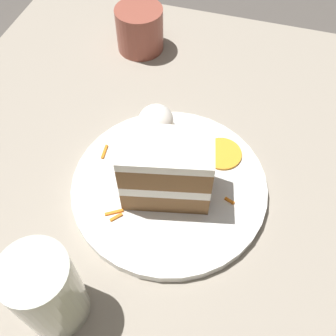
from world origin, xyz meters
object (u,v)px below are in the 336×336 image
(cream_dollop, at_px, (155,121))
(drinking_glass, at_px, (49,294))
(plate, at_px, (168,186))
(cake_slice, at_px, (164,170))
(orange_garnish, at_px, (222,154))
(coffee_mug, at_px, (140,28))

(cream_dollop, relative_size, drinking_glass, 0.49)
(plate, bearing_deg, cream_dollop, -152.30)
(plate, bearing_deg, cake_slice, -0.83)
(orange_garnish, bearing_deg, coffee_mug, -137.48)
(plate, bearing_deg, drinking_glass, -20.93)
(orange_garnish, bearing_deg, cake_slice, -35.86)
(cake_slice, xyz_separation_m, cream_dollop, (-0.11, -0.05, -0.03))
(plate, relative_size, drinking_glass, 2.25)
(coffee_mug, bearing_deg, orange_garnish, 42.52)
(cake_slice, xyz_separation_m, orange_garnish, (-0.09, 0.06, -0.05))
(cream_dollop, distance_m, orange_garnish, 0.11)
(cream_dollop, xyz_separation_m, coffee_mug, (-0.21, -0.10, 0.01))
(cream_dollop, distance_m, drinking_glass, 0.30)
(cream_dollop, bearing_deg, coffee_mug, -155.16)
(plate, bearing_deg, orange_garnish, 138.74)
(cream_dollop, bearing_deg, orange_garnish, 82.06)
(plate, xyz_separation_m, orange_garnish, (-0.07, 0.06, 0.01))
(drinking_glass, distance_m, coffee_mug, 0.51)
(cake_slice, xyz_separation_m, drinking_glass, (0.19, -0.08, -0.01))
(coffee_mug, bearing_deg, plate, 25.69)
(plate, height_order, cream_dollop, cream_dollop)
(cake_slice, distance_m, orange_garnish, 0.12)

